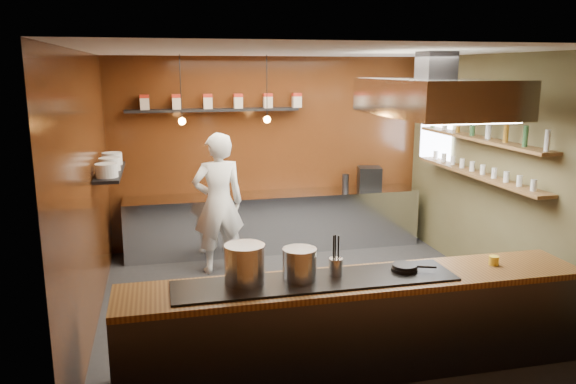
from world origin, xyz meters
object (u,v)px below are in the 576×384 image
object	(u,v)px
espresso_machine	(370,178)
chef	(218,203)
stockpot_large	(245,264)
extractor_hood	(434,97)
stockpot_small	(300,264)

from	to	relation	value
espresso_machine	chef	size ratio (longest dim) A/B	0.18
stockpot_large	espresso_machine	distance (m)	4.53
stockpot_large	espresso_machine	world-z (taller)	stockpot_large
stockpot_large	chef	xyz separation A→B (m)	(0.08, 2.89, -0.13)
extractor_hood	stockpot_large	distance (m)	2.94
extractor_hood	stockpot_small	distance (m)	2.60
extractor_hood	stockpot_small	world-z (taller)	extractor_hood
extractor_hood	stockpot_large	xyz separation A→B (m)	(-2.34, -1.12, -1.39)
stockpot_large	stockpot_small	bearing A→B (deg)	-3.81
extractor_hood	stockpot_small	xyz separation A→B (m)	(-1.84, -1.15, -1.42)
extractor_hood	chef	world-z (taller)	extractor_hood
stockpot_small	espresso_machine	bearing A→B (deg)	60.42
stockpot_small	chef	world-z (taller)	chef
stockpot_large	espresso_machine	xyz separation A→B (m)	(2.61, 3.70, -0.04)
extractor_hood	espresso_machine	distance (m)	2.96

